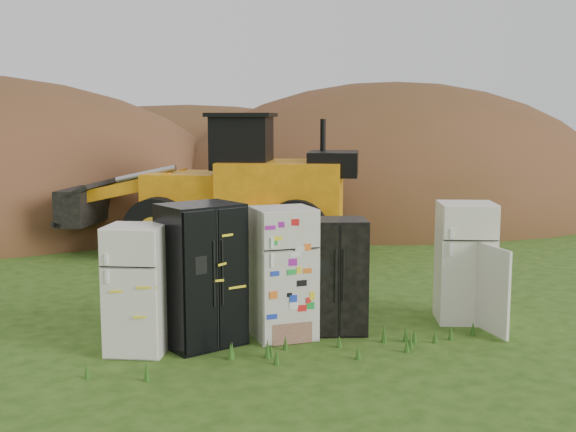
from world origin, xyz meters
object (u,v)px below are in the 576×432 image
at_px(fridge_sticker, 283,273).
at_px(fridge_open_door, 465,262).
at_px(fridge_leftmost, 137,289).
at_px(wheel_loader, 207,184).
at_px(fridge_dark_mid, 336,276).
at_px(fridge_black_side, 201,275).

height_order(fridge_sticker, fridge_open_door, fridge_sticker).
relative_size(fridge_leftmost, wheel_loader, 0.26).
bearing_deg(wheel_loader, fridge_dark_mid, -60.98).
height_order(fridge_leftmost, fridge_black_side, fridge_black_side).
height_order(fridge_black_side, fridge_open_door, fridge_black_side).
distance_m(fridge_leftmost, fridge_black_side, 0.88).
height_order(fridge_black_side, fridge_sticker, fridge_black_side).
height_order(fridge_leftmost, fridge_dark_mid, fridge_leftmost).
distance_m(fridge_dark_mid, fridge_open_door, 2.08).
height_order(fridge_dark_mid, wheel_loader, wheel_loader).
bearing_deg(fridge_black_side, fridge_open_door, -20.34).
bearing_deg(wheel_loader, fridge_black_side, -78.04).
height_order(fridge_sticker, wheel_loader, wheel_loader).
relative_size(fridge_dark_mid, fridge_open_door, 0.91).
bearing_deg(fridge_sticker, fridge_open_door, -1.76).
bearing_deg(fridge_sticker, fridge_dark_mid, -0.46).
bearing_deg(wheel_loader, fridge_sticker, -68.05).
bearing_deg(fridge_leftmost, fridge_dark_mid, 24.22).
distance_m(fridge_sticker, fridge_open_door, 2.89).
relative_size(fridge_black_side, fridge_dark_mid, 1.18).
distance_m(fridge_leftmost, fridge_sticker, 2.03).
distance_m(fridge_black_side, fridge_dark_mid, 1.98).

